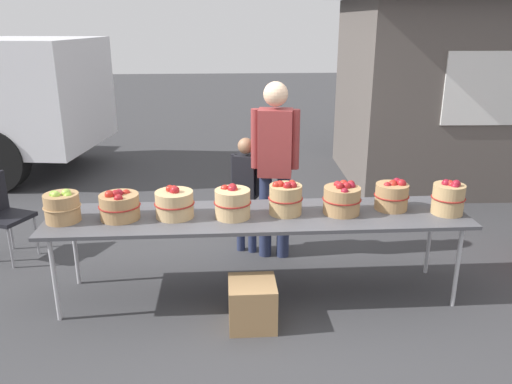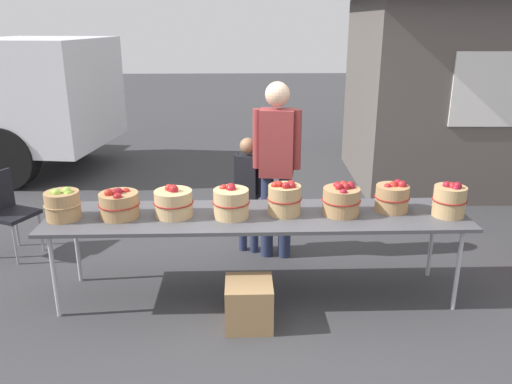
# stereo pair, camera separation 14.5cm
# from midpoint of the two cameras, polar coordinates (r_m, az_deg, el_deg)

# --- Properties ---
(ground_plane) EXTENTS (40.00, 40.00, 0.00)m
(ground_plane) POSITION_cam_midpoint_polar(r_m,az_deg,el_deg) (4.60, -0.67, -11.29)
(ground_plane) COLOR #38383A
(market_table) EXTENTS (3.50, 0.76, 0.75)m
(market_table) POSITION_cam_midpoint_polar(r_m,az_deg,el_deg) (4.29, -0.71, -2.95)
(market_table) COLOR #4C4C51
(market_table) RESTS_ON ground
(apple_basket_green_0) EXTENTS (0.30, 0.30, 0.27)m
(apple_basket_green_0) POSITION_cam_midpoint_polar(r_m,az_deg,el_deg) (4.41, -21.71, -1.53)
(apple_basket_green_0) COLOR #A87F51
(apple_basket_green_0) RESTS_ON market_table
(apple_basket_red_0) EXTENTS (0.34, 0.34, 0.26)m
(apple_basket_red_0) POSITION_cam_midpoint_polar(r_m,az_deg,el_deg) (4.32, -15.92, -1.46)
(apple_basket_red_0) COLOR #A87F51
(apple_basket_red_0) RESTS_ON market_table
(apple_basket_red_1) EXTENTS (0.33, 0.33, 0.27)m
(apple_basket_red_1) POSITION_cam_midpoint_polar(r_m,az_deg,el_deg) (4.26, -10.05, -1.26)
(apple_basket_red_1) COLOR tan
(apple_basket_red_1) RESTS_ON market_table
(apple_basket_red_2) EXTENTS (0.31, 0.31, 0.29)m
(apple_basket_red_2) POSITION_cam_midpoint_polar(r_m,az_deg,el_deg) (4.19, -3.63, -1.15)
(apple_basket_red_2) COLOR tan
(apple_basket_red_2) RESTS_ON market_table
(apple_basket_red_3) EXTENTS (0.29, 0.29, 0.30)m
(apple_basket_red_3) POSITION_cam_midpoint_polar(r_m,az_deg,el_deg) (4.26, 2.35, -0.69)
(apple_basket_red_3) COLOR tan
(apple_basket_red_3) RESTS_ON market_table
(apple_basket_red_4) EXTENTS (0.33, 0.33, 0.28)m
(apple_basket_red_4) POSITION_cam_midpoint_polar(r_m,az_deg,el_deg) (4.32, 8.64, -0.78)
(apple_basket_red_4) COLOR #A87F51
(apple_basket_red_4) RESTS_ON market_table
(apple_basket_red_5) EXTENTS (0.30, 0.30, 0.27)m
(apple_basket_red_5) POSITION_cam_midpoint_polar(r_m,az_deg,el_deg) (4.50, 14.04, -0.34)
(apple_basket_red_5) COLOR #A87F51
(apple_basket_red_5) RESTS_ON market_table
(apple_basket_red_6) EXTENTS (0.28, 0.28, 0.30)m
(apple_basket_red_6) POSITION_cam_midpoint_polar(r_m,az_deg,el_deg) (4.53, 19.83, -0.59)
(apple_basket_red_6) COLOR tan
(apple_basket_red_6) RESTS_ON market_table
(vendor_adult) EXTENTS (0.46, 0.28, 1.76)m
(vendor_adult) POSITION_cam_midpoint_polar(r_m,az_deg,el_deg) (4.94, 1.29, 3.86)
(vendor_adult) COLOR #262D4C
(vendor_adult) RESTS_ON ground
(child_customer) EXTENTS (0.30, 0.23, 1.21)m
(child_customer) POSITION_cam_midpoint_polar(r_m,az_deg,el_deg) (5.14, -1.93, 0.65)
(child_customer) COLOR #262D4C
(child_customer) RESTS_ON ground
(food_kiosk) EXTENTS (3.60, 3.02, 2.74)m
(food_kiosk) POSITION_cam_midpoint_polar(r_m,az_deg,el_deg) (8.11, 20.69, 10.98)
(food_kiosk) COLOR #59514C
(food_kiosk) RESTS_ON ground
(folding_chair) EXTENTS (0.53, 0.53, 0.86)m
(folding_chair) POSITION_cam_midpoint_polar(r_m,az_deg,el_deg) (5.69, -27.27, -1.83)
(folding_chair) COLOR black
(folding_chair) RESTS_ON ground
(produce_crate) EXTENTS (0.37, 0.37, 0.37)m
(produce_crate) POSITION_cam_midpoint_polar(r_m,az_deg,el_deg) (4.10, -1.45, -12.36)
(produce_crate) COLOR #A87F51
(produce_crate) RESTS_ON ground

